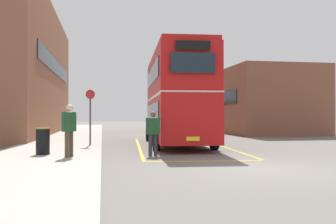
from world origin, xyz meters
name	(u,v)px	position (x,y,z in m)	size (l,w,h in m)	color
ground_plane	(171,139)	(0.00, 14.40, 0.00)	(135.60, 135.60, 0.00)	#66605B
sidewalk_left	(73,136)	(-6.50, 16.80, 0.07)	(4.00, 57.60, 0.14)	#A39E93
brick_building_left	(17,73)	(-10.98, 20.76, 4.84)	(5.82, 23.00, 9.68)	brown
depot_building_right	(250,103)	(8.94, 22.84, 2.69)	(6.96, 15.48, 5.39)	brown
double_decker_bus	(176,97)	(-0.64, 9.31, 2.51)	(3.36, 10.47, 4.75)	black
single_deck_bus	(170,114)	(2.67, 29.59, 1.64)	(3.13, 8.84, 3.02)	black
pedestrian_boarding	(153,130)	(-2.57, 4.12, 0.98)	(0.56, 0.31, 1.69)	#2D2D38
pedestrian_waiting_near	(69,126)	(-5.57, 2.92, 1.17)	(0.46, 0.54, 1.77)	#473828
litter_bin	(43,141)	(-6.57, 3.95, 0.62)	(0.51, 0.51, 0.96)	black
bus_stop_sign	(90,112)	(-5.03, 7.89, 1.71)	(0.43, 0.13, 2.60)	#4C4C51
bay_marking_yellow	(183,148)	(-0.70, 7.38, 0.00)	(5.04, 12.60, 0.01)	gold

